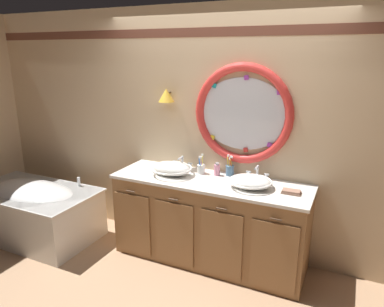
{
  "coord_description": "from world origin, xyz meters",
  "views": [
    {
      "loc": [
        1.32,
        -2.87,
        2.14
      ],
      "look_at": [
        -0.15,
        0.25,
        1.15
      ],
      "focal_mm": 33.33,
      "sensor_mm": 36.0,
      "label": 1
    }
  ],
  "objects": [
    {
      "name": "folded_hand_towel",
      "position": [
        0.86,
        0.23,
        0.91
      ],
      "size": [
        0.17,
        0.1,
        0.03
      ],
      "color": "#936B56",
      "rests_on": "vanity_counter"
    },
    {
      "name": "sink_basin_left",
      "position": [
        -0.37,
        0.22,
        0.97
      ],
      "size": [
        0.44,
        0.44,
        0.14
      ],
      "color": "white",
      "rests_on": "vanity_counter"
    },
    {
      "name": "sink_basin_right",
      "position": [
        0.48,
        0.22,
        0.96
      ],
      "size": [
        0.41,
        0.41,
        0.12
      ],
      "color": "white",
      "rests_on": "vanity_counter"
    },
    {
      "name": "faucet_set_left",
      "position": [
        -0.37,
        0.47,
        0.95
      ],
      "size": [
        0.24,
        0.12,
        0.14
      ],
      "color": "silver",
      "rests_on": "vanity_counter"
    },
    {
      "name": "toothbrush_holder_right",
      "position": [
        0.19,
        0.46,
        0.96
      ],
      "size": [
        0.09,
        0.09,
        0.23
      ],
      "color": "slate",
      "rests_on": "vanity_counter"
    },
    {
      "name": "back_wall_assembly",
      "position": [
        0.02,
        0.59,
        1.32
      ],
      "size": [
        6.4,
        0.26,
        2.6
      ],
      "color": "#D6B78E",
      "rests_on": "ground_plane"
    },
    {
      "name": "soap_dispenser",
      "position": [
        0.06,
        0.41,
        0.96
      ],
      "size": [
        0.06,
        0.07,
        0.14
      ],
      "color": "pink",
      "rests_on": "vanity_counter"
    },
    {
      "name": "vanity_counter",
      "position": [
        0.05,
        0.24,
        0.45
      ],
      "size": [
        2.01,
        0.65,
        0.9
      ],
      "color": "olive",
      "rests_on": "ground_plane"
    },
    {
      "name": "toothbrush_holder_left",
      "position": [
        -0.11,
        0.39,
        0.95
      ],
      "size": [
        0.09,
        0.09,
        0.22
      ],
      "color": "white",
      "rests_on": "vanity_counter"
    },
    {
      "name": "bathtub",
      "position": [
        -2.03,
        -0.17,
        0.35
      ],
      "size": [
        1.52,
        0.85,
        0.69
      ],
      "color": "white",
      "rests_on": "ground_plane"
    },
    {
      "name": "faucet_set_right",
      "position": [
        0.48,
        0.47,
        0.95
      ],
      "size": [
        0.24,
        0.12,
        0.15
      ],
      "color": "silver",
      "rests_on": "vanity_counter"
    },
    {
      "name": "ground_plane",
      "position": [
        0.0,
        0.0,
        0.0
      ],
      "size": [
        14.0,
        14.0,
        0.0
      ],
      "primitive_type": "plane",
      "color": "tan"
    }
  ]
}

